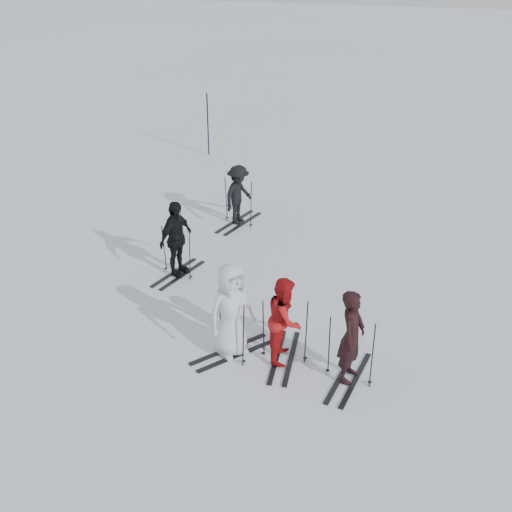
{
  "coord_description": "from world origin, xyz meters",
  "views": [
    {
      "loc": [
        3.01,
        -11.06,
        7.45
      ],
      "look_at": [
        0.0,
        1.0,
        1.0
      ],
      "focal_mm": 45.0,
      "sensor_mm": 36.0,
      "label": 1
    }
  ],
  "objects_px": {
    "skier_near_dark": "(352,338)",
    "skier_uphill_left": "(176,240)",
    "piste_marker": "(208,124)",
    "skier_red": "(285,320)",
    "skier_uphill_far": "(238,195)",
    "skier_grey": "(231,311)"
  },
  "relations": [
    {
      "from": "skier_uphill_left",
      "to": "piste_marker",
      "type": "relative_size",
      "value": 0.83
    },
    {
      "from": "skier_grey",
      "to": "piste_marker",
      "type": "xyz_separation_m",
      "value": [
        -4.16,
        11.49,
        0.15
      ]
    },
    {
      "from": "skier_uphill_left",
      "to": "skier_red",
      "type": "bearing_deg",
      "value": -111.82
    },
    {
      "from": "skier_uphill_left",
      "to": "piste_marker",
      "type": "height_order",
      "value": "piste_marker"
    },
    {
      "from": "skier_uphill_left",
      "to": "piste_marker",
      "type": "xyz_separation_m",
      "value": [
        -2.04,
        8.76,
        0.18
      ]
    },
    {
      "from": "skier_grey",
      "to": "skier_near_dark",
      "type": "bearing_deg",
      "value": -54.97
    },
    {
      "from": "skier_near_dark",
      "to": "piste_marker",
      "type": "xyz_separation_m",
      "value": [
        -6.45,
        11.73,
        0.2
      ]
    },
    {
      "from": "skier_grey",
      "to": "skier_uphill_far",
      "type": "xyz_separation_m",
      "value": [
        -1.5,
        5.94,
        -0.13
      ]
    },
    {
      "from": "skier_red",
      "to": "skier_uphill_left",
      "type": "height_order",
      "value": "skier_uphill_left"
    },
    {
      "from": "skier_uphill_left",
      "to": "piste_marker",
      "type": "bearing_deg",
      "value": 31.35
    },
    {
      "from": "skier_uphill_far",
      "to": "piste_marker",
      "type": "xyz_separation_m",
      "value": [
        -2.66,
        5.55,
        0.28
      ]
    },
    {
      "from": "skier_red",
      "to": "piste_marker",
      "type": "relative_size",
      "value": 0.78
    },
    {
      "from": "skier_near_dark",
      "to": "skier_uphill_left",
      "type": "relative_size",
      "value": 0.98
    },
    {
      "from": "skier_uphill_left",
      "to": "skier_near_dark",
      "type": "bearing_deg",
      "value": -105.69
    },
    {
      "from": "skier_near_dark",
      "to": "skier_uphill_far",
      "type": "height_order",
      "value": "skier_near_dark"
    },
    {
      "from": "skier_red",
      "to": "skier_uphill_far",
      "type": "height_order",
      "value": "skier_red"
    },
    {
      "from": "skier_red",
      "to": "skier_grey",
      "type": "xyz_separation_m",
      "value": [
        -1.02,
        -0.1,
        0.1
      ]
    },
    {
      "from": "skier_red",
      "to": "skier_uphill_left",
      "type": "bearing_deg",
      "value": 46.99
    },
    {
      "from": "skier_near_dark",
      "to": "skier_uphill_far",
      "type": "xyz_separation_m",
      "value": [
        -3.8,
        6.18,
        -0.08
      ]
    },
    {
      "from": "piste_marker",
      "to": "skier_near_dark",
      "type": "bearing_deg",
      "value": -61.19
    },
    {
      "from": "skier_red",
      "to": "skier_grey",
      "type": "distance_m",
      "value": 1.02
    },
    {
      "from": "skier_grey",
      "to": "skier_uphill_left",
      "type": "distance_m",
      "value": 3.46
    }
  ]
}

